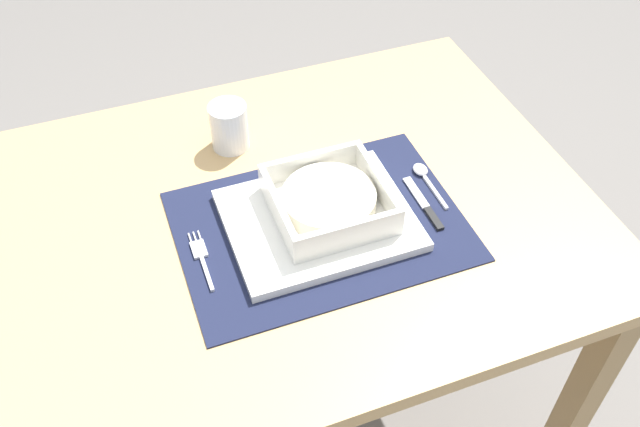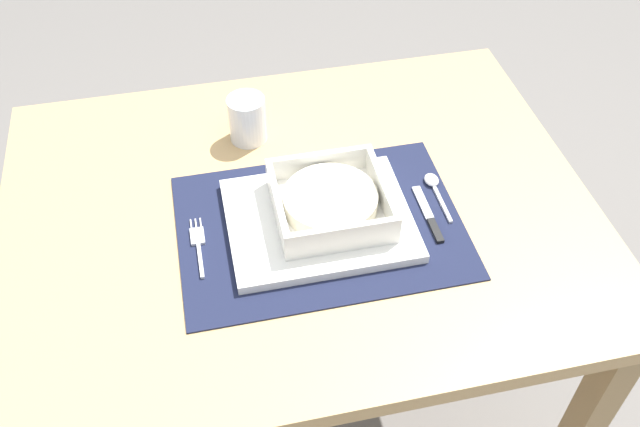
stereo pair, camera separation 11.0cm
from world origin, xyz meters
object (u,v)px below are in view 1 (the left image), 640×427
porridge_bowl (329,201)px  fork (201,256)px  dining_table (296,247)px  butter_knife (425,206)px  drinking_glass (229,128)px  spoon (423,174)px

porridge_bowl → fork: porridge_bowl is taller
porridge_bowl → fork: 0.22m
dining_table → porridge_bowl: (0.04, -0.04, 0.14)m
fork → butter_knife: size_ratio=0.97×
dining_table → drinking_glass: size_ratio=11.32×
dining_table → spoon: (0.23, -0.01, 0.10)m
porridge_bowl → spoon: bearing=10.3°
dining_table → spoon: size_ratio=8.46×
fork → dining_table: bearing=14.7°
porridge_bowl → drinking_glass: bearing=113.0°
dining_table → butter_knife: (0.20, -0.08, 0.10)m
porridge_bowl → dining_table: bearing=137.3°
spoon → porridge_bowl: bearing=-168.6°
fork → drinking_glass: bearing=62.6°
spoon → butter_knife: spoon is taller
butter_knife → dining_table: bearing=156.6°
porridge_bowl → butter_knife: (0.16, -0.03, -0.03)m
spoon → drinking_glass: (-0.29, 0.20, 0.03)m
dining_table → fork: size_ratio=7.81×
fork → spoon: (0.40, 0.04, 0.00)m
dining_table → butter_knife: 0.24m
fork → spoon: bearing=4.1°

